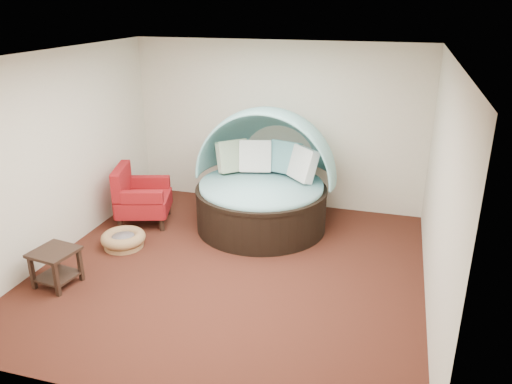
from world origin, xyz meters
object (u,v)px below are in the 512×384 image
(canopy_daybed, at_px, (264,173))
(pet_basket, at_px, (123,239))
(side_table, at_px, (56,263))
(red_armchair, at_px, (140,197))

(canopy_daybed, xyz_separation_m, pet_basket, (-1.76, -1.34, -0.75))
(canopy_daybed, bearing_deg, side_table, -128.32)
(canopy_daybed, relative_size, side_table, 3.90)
(pet_basket, xyz_separation_m, red_armchair, (-0.17, 0.85, 0.32))
(canopy_daybed, bearing_deg, red_armchair, -165.06)
(side_table, bearing_deg, canopy_daybed, 50.84)
(canopy_daybed, distance_m, side_table, 3.26)
(canopy_daybed, height_order, red_armchair, canopy_daybed)
(red_armchair, bearing_deg, side_table, -109.89)
(canopy_daybed, height_order, side_table, canopy_daybed)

